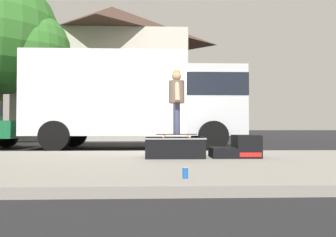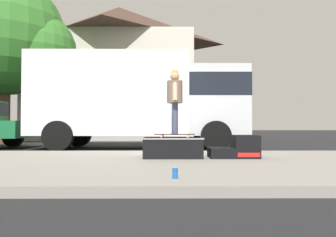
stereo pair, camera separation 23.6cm
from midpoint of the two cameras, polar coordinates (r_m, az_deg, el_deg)
name	(u,v)px [view 2 (the right image)]	position (r m, az deg, el deg)	size (l,w,h in m)	color
ground_plane	(150,154)	(8.83, -2.42, -6.11)	(140.00, 140.00, 0.00)	black
sidewalk_slab	(141,164)	(5.84, -3.46, -7.88)	(50.00, 5.00, 0.12)	gray
skate_box	(173,147)	(6.39, 1.89, -4.91)	(1.14, 0.67, 0.39)	black
kicker_ramp	(237,148)	(6.56, 12.90, -5.03)	(0.93, 0.61, 0.44)	black
skateboard	(175,135)	(6.37, 2.24, -2.78)	(0.79, 0.27, 0.07)	#4C1E14
skater_kid	(175,96)	(6.40, 2.23, 3.93)	(0.30, 0.64, 1.25)	#3F4766
soda_can	(175,173)	(3.84, 3.01, -9.37)	(0.07, 0.07, 0.13)	#1959B2
box_truck	(141,97)	(11.06, -4.09, 3.64)	(6.91, 2.63, 3.05)	white
street_tree_main	(11,40)	(16.42, -25.04, 12.24)	(5.75, 5.23, 7.34)	brown
house_behind	(118,72)	(21.38, -8.25, 8.01)	(9.54, 8.23, 8.40)	beige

